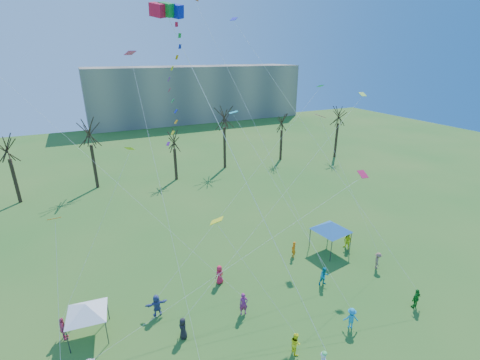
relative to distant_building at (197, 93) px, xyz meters
name	(u,v)px	position (x,y,z in m)	size (l,w,h in m)	color
distant_building	(197,93)	(0.00, 0.00, 0.00)	(60.00, 14.00, 15.00)	gray
bare_tree_row	(163,135)	(-20.64, -45.51, -0.47)	(69.04, 9.04, 10.86)	black
big_box_kite	(178,88)	(-26.35, -76.49, 9.26)	(3.92, 4.91, 20.78)	red
canopy_tent_white	(86,309)	(-33.06, -74.05, -5.19)	(3.62, 3.62, 2.73)	#3F3F44
canopy_tent_blue	(331,226)	(-10.93, -72.64, -4.79)	(4.21, 4.21, 3.19)	#3F3F44
festival_crowd	(251,305)	(-22.01, -77.12, -6.65)	(26.56, 10.61, 1.81)	#C54118
small_kites_aloft	(236,127)	(-20.85, -72.08, 5.75)	(30.43, 17.71, 30.05)	orange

